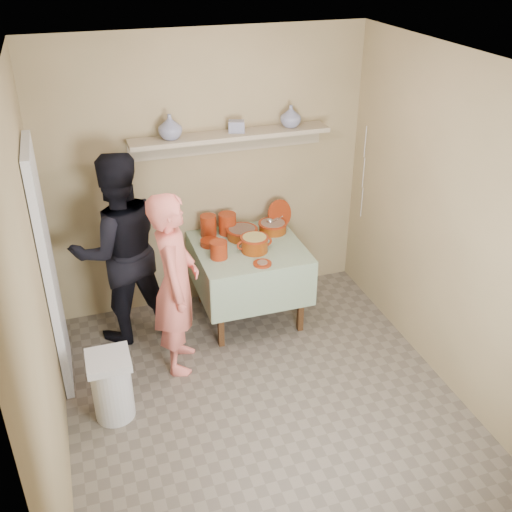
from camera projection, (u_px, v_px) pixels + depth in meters
name	position (u px, v px, depth m)	size (l,w,h in m)	color
ground	(267.00, 409.00, 4.69)	(3.50, 3.50, 0.00)	#685E51
tile_panel	(49.00, 270.00, 4.60)	(0.06, 0.70, 2.00)	silver
plate_stack_a	(208.00, 226.00, 5.59)	(0.15, 0.15, 0.20)	maroon
plate_stack_b	(227.00, 224.00, 5.63)	(0.17, 0.17, 0.20)	maroon
bowl_stack	(219.00, 250.00, 5.22)	(0.16, 0.16, 0.16)	maroon
empty_bowl	(210.00, 243.00, 5.45)	(0.18, 0.18, 0.05)	maroon
propped_lid	(280.00, 214.00, 5.77)	(0.28, 0.28, 0.02)	maroon
vase_right	(291.00, 116.00, 5.38)	(0.19, 0.19, 0.20)	navy
vase_left	(170.00, 127.00, 5.07)	(0.20, 0.20, 0.21)	navy
ceramic_box	(237.00, 127.00, 5.26)	(0.14, 0.10, 0.10)	navy
person_cook	(176.00, 284.00, 4.82)	(0.58, 0.38, 1.58)	#F27568
person_helper	(119.00, 249.00, 5.16)	(0.85, 0.66, 1.75)	black
room_shell	(270.00, 224.00, 3.91)	(3.04, 3.54, 2.62)	tan
serving_table	(248.00, 257.00, 5.51)	(0.97, 0.97, 0.76)	#4C2D16
cazuela_meat_a	(242.00, 232.00, 5.56)	(0.30, 0.30, 0.10)	#6B2503
cazuela_meat_b	(273.00, 226.00, 5.68)	(0.28, 0.28, 0.10)	#6B2503
ladle	(270.00, 221.00, 5.65)	(0.08, 0.26, 0.19)	silver
cazuela_rice	(255.00, 243.00, 5.33)	(0.33, 0.25, 0.14)	#6B2503
front_plate	(262.00, 263.00, 5.15)	(0.16, 0.16, 0.03)	maroon
wall_shelf	(230.00, 137.00, 5.31)	(1.80, 0.25, 0.21)	tan
trash_bin	(112.00, 386.00, 4.50)	(0.32, 0.32, 0.56)	silver
electrical_cord	(363.00, 173.00, 5.72)	(0.01, 0.05, 0.90)	silver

